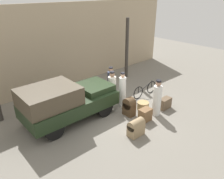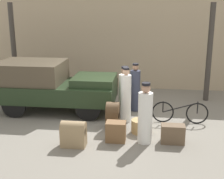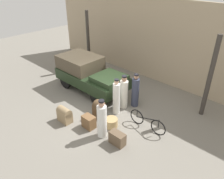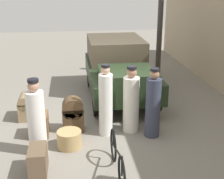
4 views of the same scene
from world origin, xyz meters
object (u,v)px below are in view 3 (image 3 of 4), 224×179
at_px(truck, 89,73).
at_px(bicycle, 147,122).
at_px(suitcase_tan_flat, 89,122).
at_px(suitcase_small_leather, 99,109).
at_px(porter_standing_middle, 102,120).
at_px(porter_lifting_near_truck, 135,91).
at_px(porter_with_bicycle, 124,93).
at_px(conductor_in_dark_uniform, 116,98).
at_px(trunk_barrel_dark, 65,115).
at_px(wicker_basket, 111,123).
at_px(trunk_umber_medium, 117,138).

distance_m(truck, bicycle, 4.36).
distance_m(suitcase_tan_flat, suitcase_small_leather, 0.81).
distance_m(porter_standing_middle, porter_lifting_near_truck, 2.61).
relative_size(porter_with_bicycle, porter_lifting_near_truck, 0.99).
bearing_deg(conductor_in_dark_uniform, trunk_barrel_dark, -121.05).
xyz_separation_m(wicker_basket, conductor_in_dark_uniform, (-0.50, 0.86, 0.60)).
bearing_deg(truck, suitcase_tan_flat, -42.18).
bearing_deg(porter_with_bicycle, conductor_in_dark_uniform, -81.32).
relative_size(bicycle, porter_lifting_near_truck, 1.04).
bearing_deg(porter_lifting_near_truck, porter_with_bicycle, -125.49).
bearing_deg(conductor_in_dark_uniform, porter_standing_middle, -67.42).
relative_size(porter_with_bicycle, suitcase_tan_flat, 2.99).
relative_size(wicker_basket, trunk_barrel_dark, 0.79).
xyz_separation_m(wicker_basket, porter_with_bicycle, (-0.59, 1.48, 0.55)).
bearing_deg(suitcase_small_leather, wicker_basket, -7.25).
bearing_deg(porter_with_bicycle, trunk_barrel_dark, -112.88).
distance_m(bicycle, suitcase_tan_flat, 2.38).
height_order(truck, suitcase_tan_flat, truck).
height_order(truck, porter_with_bicycle, truck).
relative_size(truck, conductor_in_dark_uniform, 2.30).
height_order(porter_with_bicycle, suitcase_small_leather, porter_with_bicycle).
xyz_separation_m(porter_standing_middle, trunk_barrel_dark, (-1.81, -0.45, -0.40)).
bearing_deg(wicker_basket, suitcase_tan_flat, -133.62).
relative_size(wicker_basket, porter_lifting_near_truck, 0.33).
bearing_deg(bicycle, suitcase_small_leather, -158.55).
height_order(conductor_in_dark_uniform, suitcase_small_leather, conductor_in_dark_uniform).
xyz_separation_m(porter_lifting_near_truck, conductor_in_dark_uniform, (-0.23, -1.06, 0.04)).
relative_size(bicycle, trunk_umber_medium, 2.78).
xyz_separation_m(porter_standing_middle, porter_with_bicycle, (-0.72, 2.13, -0.01)).
xyz_separation_m(bicycle, wicker_basket, (-1.16, -0.88, -0.16)).
height_order(wicker_basket, trunk_umber_medium, trunk_umber_medium).
bearing_deg(trunk_barrel_dark, porter_lifting_near_truck, 65.05).
height_order(porter_standing_middle, porter_lifting_near_truck, porter_lifting_near_truck).
bearing_deg(porter_lifting_near_truck, truck, -172.72).
xyz_separation_m(truck, porter_lifting_near_truck, (2.82, 0.36, -0.18)).
relative_size(porter_with_bicycle, trunk_umber_medium, 2.64).
bearing_deg(suitcase_small_leather, conductor_in_dark_uniform, 67.52).
bearing_deg(truck, suitcase_small_leather, -32.58).
distance_m(truck, porter_standing_middle, 3.92).
height_order(porter_lifting_near_truck, conductor_in_dark_uniform, conductor_in_dark_uniform).
relative_size(bicycle, conductor_in_dark_uniform, 1.00).
distance_m(porter_with_bicycle, conductor_in_dark_uniform, 0.62).
bearing_deg(wicker_basket, truck, 153.22).
xyz_separation_m(suitcase_tan_flat, trunk_barrel_dark, (-1.05, -0.43, 0.08)).
xyz_separation_m(porter_lifting_near_truck, suitcase_tan_flat, (-0.36, -2.59, -0.48)).
xyz_separation_m(porter_standing_middle, conductor_in_dark_uniform, (-0.63, 1.51, 0.05)).
distance_m(wicker_basket, trunk_umber_medium, 1.05).
bearing_deg(wicker_basket, porter_standing_middle, -78.88).
bearing_deg(conductor_in_dark_uniform, bicycle, 0.64).
bearing_deg(porter_with_bicycle, suitcase_tan_flat, -91.12).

